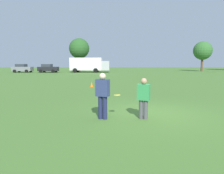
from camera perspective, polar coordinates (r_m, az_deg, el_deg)
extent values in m
plane|color=#47702D|center=(8.83, 11.41, -7.36)|extent=(161.87, 161.87, 0.00)
cylinder|color=#1E234C|center=(7.80, -3.29, -5.78)|extent=(0.17, 0.17, 0.89)
cylinder|color=#1E234C|center=(7.72, -2.00, -5.89)|extent=(0.17, 0.17, 0.89)
cube|color=navy|center=(7.63, -2.68, -0.23)|extent=(0.56, 0.44, 0.64)
sphere|color=beige|center=(7.58, -2.70, 3.05)|extent=(0.25, 0.25, 0.25)
cylinder|color=#4C4C51|center=(7.85, 9.46, -6.34)|extent=(0.16, 0.16, 0.74)
cylinder|color=#4C4C51|center=(7.89, 8.19, -6.25)|extent=(0.16, 0.16, 0.74)
cube|color=#338C4C|center=(7.75, 8.92, -1.45)|extent=(0.53, 0.42, 0.61)
sphere|color=tan|center=(7.70, 8.97, 1.60)|extent=(0.23, 0.23, 0.23)
cylinder|color=yellow|center=(7.91, 1.39, -2.31)|extent=(0.27, 0.27, 0.06)
cube|color=#D8590C|center=(17.91, -5.76, 0.03)|extent=(0.32, 0.32, 0.03)
cone|color=orange|center=(17.88, -5.77, 0.79)|extent=(0.24, 0.24, 0.45)
cube|color=slate|center=(48.17, -23.93, 4.71)|extent=(4.30, 2.05, 0.90)
cube|color=#2D333D|center=(48.27, -24.24, 5.55)|extent=(2.09, 1.76, 0.64)
cylinder|color=black|center=(48.53, -22.00, 4.28)|extent=(0.67, 0.26, 0.66)
cylinder|color=black|center=(46.72, -23.01, 4.15)|extent=(0.67, 0.26, 0.66)
cylinder|color=black|center=(49.66, -24.74, 4.19)|extent=(0.67, 0.26, 0.66)
cylinder|color=black|center=(47.89, -25.83, 4.06)|extent=(0.67, 0.26, 0.66)
cube|color=black|center=(45.74, -17.54, 4.89)|extent=(4.30, 2.05, 0.90)
cube|color=#2D333D|center=(45.81, -17.87, 5.78)|extent=(2.09, 1.76, 0.64)
cylinder|color=black|center=(46.28, -15.58, 4.42)|extent=(0.67, 0.26, 0.66)
cylinder|color=black|center=(44.38, -16.38, 4.30)|extent=(0.67, 0.26, 0.66)
cylinder|color=black|center=(47.15, -18.60, 4.36)|extent=(0.67, 0.26, 0.66)
cylinder|color=black|center=(45.29, -19.51, 4.23)|extent=(0.67, 0.26, 0.66)
cube|color=white|center=(44.68, -7.29, 6.46)|extent=(6.94, 2.90, 2.70)
cube|color=#B2B2B7|center=(44.17, -1.87, 6.06)|extent=(1.93, 2.40, 2.00)
cylinder|color=black|center=(45.75, -4.24, 4.82)|extent=(0.97, 0.34, 0.96)
cylinder|color=black|center=(43.03, -4.66, 4.68)|extent=(0.97, 0.34, 0.96)
cylinder|color=black|center=(46.47, -9.68, 4.77)|extent=(0.97, 0.34, 0.96)
cylinder|color=black|center=(43.80, -10.43, 4.63)|extent=(0.97, 0.34, 0.96)
cylinder|color=brown|center=(51.12, -9.15, 6.38)|extent=(0.58, 0.58, 3.48)
sphere|color=#285623|center=(51.24, -9.24, 10.69)|extent=(4.97, 4.97, 4.97)
cylinder|color=brown|center=(54.73, 24.05, 5.72)|extent=(0.52, 0.52, 3.14)
sphere|color=#33662D|center=(54.80, 24.23, 9.35)|extent=(4.48, 4.48, 4.48)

